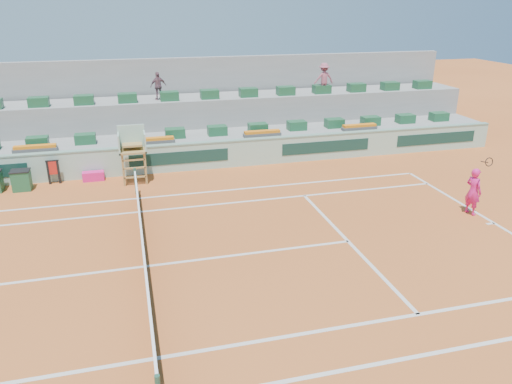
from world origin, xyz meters
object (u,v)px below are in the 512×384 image
player_bag (93,176)px  drink_cooler_a (21,180)px  tennis_player (473,191)px  umpire_chair (132,147)px

player_bag → drink_cooler_a: size_ratio=1.05×
player_bag → tennis_player: (13.32, -7.15, 0.67)m
player_bag → umpire_chair: 2.27m
drink_cooler_a → tennis_player: bearing=-22.6°
player_bag → umpire_chair: bearing=-19.2°
umpire_chair → tennis_player: size_ratio=1.05×
tennis_player → player_bag: bearing=151.8°
umpire_chair → player_bag: bearing=160.8°
player_bag → tennis_player: 15.14m
player_bag → tennis_player: tennis_player is taller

